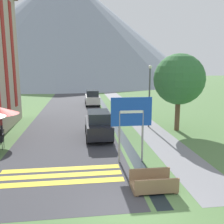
{
  "coord_description": "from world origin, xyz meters",
  "views": [
    {
      "loc": [
        -1.55,
        -7.3,
        4.82
      ],
      "look_at": [
        0.67,
        10.0,
        1.51
      ],
      "focal_mm": 40.0,
      "sensor_mm": 36.0,
      "label": 1
    }
  ],
  "objects_px": {
    "parked_car_far": "(92,98)",
    "footbridge": "(153,184)",
    "cafe_chair_far_left": "(0,130)",
    "person_standing_terrace": "(0,123)",
    "parked_car_near": "(98,124)",
    "road_sign": "(131,118)",
    "streetlamp": "(150,91)",
    "tree_by_path": "(179,79)"
  },
  "relations": [
    {
      "from": "parked_car_far",
      "to": "footbridge",
      "type": "bearing_deg",
      "value": -86.48
    },
    {
      "from": "cafe_chair_far_left",
      "to": "person_standing_terrace",
      "type": "xyz_separation_m",
      "value": [
        0.2,
        -0.52,
        0.56
      ]
    },
    {
      "from": "parked_car_near",
      "to": "parked_car_far",
      "type": "bearing_deg",
      "value": 88.78
    },
    {
      "from": "road_sign",
      "to": "parked_car_far",
      "type": "distance_m",
      "value": 18.38
    },
    {
      "from": "parked_car_near",
      "to": "parked_car_far",
      "type": "relative_size",
      "value": 1.01
    },
    {
      "from": "road_sign",
      "to": "parked_car_far",
      "type": "relative_size",
      "value": 0.81
    },
    {
      "from": "footbridge",
      "to": "parked_car_far",
      "type": "distance_m",
      "value": 21.27
    },
    {
      "from": "parked_car_far",
      "to": "cafe_chair_far_left",
      "type": "bearing_deg",
      "value": -117.93
    },
    {
      "from": "parked_car_far",
      "to": "streetlamp",
      "type": "distance_m",
      "value": 12.23
    },
    {
      "from": "parked_car_near",
      "to": "tree_by_path",
      "type": "relative_size",
      "value": 0.73
    },
    {
      "from": "footbridge",
      "to": "tree_by_path",
      "type": "distance_m",
      "value": 10.2
    },
    {
      "from": "footbridge",
      "to": "person_standing_terrace",
      "type": "bearing_deg",
      "value": 135.84
    },
    {
      "from": "road_sign",
      "to": "cafe_chair_far_left",
      "type": "xyz_separation_m",
      "value": [
        -7.88,
        5.35,
        -1.72
      ]
    },
    {
      "from": "streetlamp",
      "to": "tree_by_path",
      "type": "height_order",
      "value": "tree_by_path"
    },
    {
      "from": "road_sign",
      "to": "person_standing_terrace",
      "type": "height_order",
      "value": "road_sign"
    },
    {
      "from": "cafe_chair_far_left",
      "to": "parked_car_far",
      "type": "bearing_deg",
      "value": 65.21
    },
    {
      "from": "parked_car_far",
      "to": "person_standing_terrace",
      "type": "distance_m",
      "value": 15.04
    },
    {
      "from": "parked_car_far",
      "to": "parked_car_near",
      "type": "bearing_deg",
      "value": -91.22
    },
    {
      "from": "road_sign",
      "to": "cafe_chair_far_left",
      "type": "height_order",
      "value": "road_sign"
    },
    {
      "from": "parked_car_far",
      "to": "streetlamp",
      "type": "relative_size",
      "value": 0.84
    },
    {
      "from": "streetlamp",
      "to": "tree_by_path",
      "type": "relative_size",
      "value": 0.85
    },
    {
      "from": "parked_car_far",
      "to": "person_standing_terrace",
      "type": "xyz_separation_m",
      "value": [
        -6.67,
        -13.48,
        0.17
      ]
    },
    {
      "from": "road_sign",
      "to": "person_standing_terrace",
      "type": "relative_size",
      "value": 1.78
    },
    {
      "from": "footbridge",
      "to": "cafe_chair_far_left",
      "type": "distance_m",
      "value": 11.63
    },
    {
      "from": "road_sign",
      "to": "person_standing_terrace",
      "type": "bearing_deg",
      "value": 147.85
    },
    {
      "from": "road_sign",
      "to": "footbridge",
      "type": "distance_m",
      "value": 3.55
    },
    {
      "from": "footbridge",
      "to": "streetlamp",
      "type": "bearing_deg",
      "value": 75.44
    },
    {
      "from": "person_standing_terrace",
      "to": "footbridge",
      "type": "bearing_deg",
      "value": -44.16
    },
    {
      "from": "cafe_chair_far_left",
      "to": "parked_car_near",
      "type": "bearing_deg",
      "value": -4.8
    },
    {
      "from": "road_sign",
      "to": "person_standing_terrace",
      "type": "distance_m",
      "value": 9.15
    },
    {
      "from": "streetlamp",
      "to": "parked_car_far",
      "type": "bearing_deg",
      "value": 108.58
    },
    {
      "from": "cafe_chair_far_left",
      "to": "streetlamp",
      "type": "relative_size",
      "value": 0.18
    },
    {
      "from": "streetlamp",
      "to": "tree_by_path",
      "type": "xyz_separation_m",
      "value": [
        1.81,
        -1.27,
        0.92
      ]
    },
    {
      "from": "parked_car_near",
      "to": "streetlamp",
      "type": "height_order",
      "value": "streetlamp"
    },
    {
      "from": "tree_by_path",
      "to": "cafe_chair_far_left",
      "type": "bearing_deg",
      "value": -178.87
    },
    {
      "from": "cafe_chair_far_left",
      "to": "tree_by_path",
      "type": "xyz_separation_m",
      "value": [
        12.52,
        0.25,
        3.27
      ]
    },
    {
      "from": "parked_car_near",
      "to": "streetlamp",
      "type": "bearing_deg",
      "value": 30.44
    },
    {
      "from": "road_sign",
      "to": "parked_car_near",
      "type": "relative_size",
      "value": 0.8
    },
    {
      "from": "road_sign",
      "to": "parked_car_near",
      "type": "distance_m",
      "value": 4.81
    },
    {
      "from": "parked_car_far",
      "to": "cafe_chair_far_left",
      "type": "xyz_separation_m",
      "value": [
        -6.87,
        -12.96,
        -0.39
      ]
    },
    {
      "from": "road_sign",
      "to": "footbridge",
      "type": "height_order",
      "value": "road_sign"
    },
    {
      "from": "footbridge",
      "to": "parked_car_near",
      "type": "relative_size",
      "value": 0.42
    }
  ]
}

